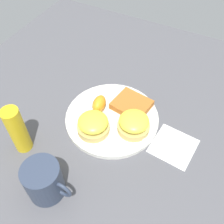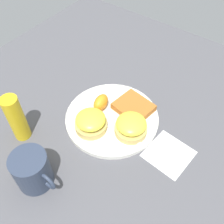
# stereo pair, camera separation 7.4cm
# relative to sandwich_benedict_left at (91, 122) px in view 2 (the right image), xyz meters

# --- Properties ---
(ground_plane) EXTENTS (1.10, 1.10, 0.00)m
(ground_plane) POSITION_rel_sandwich_benedict_left_xyz_m (0.02, 0.07, -0.04)
(ground_plane) COLOR #4C4C51
(plate) EXTENTS (0.27, 0.27, 0.01)m
(plate) POSITION_rel_sandwich_benedict_left_xyz_m (0.02, 0.07, -0.03)
(plate) COLOR silver
(plate) RESTS_ON ground_plane
(sandwich_benedict_left) EXTENTS (0.09, 0.09, 0.05)m
(sandwich_benedict_left) POSITION_rel_sandwich_benedict_left_xyz_m (0.00, 0.00, 0.00)
(sandwich_benedict_left) COLOR tan
(sandwich_benedict_left) RESTS_ON plate
(sandwich_benedict_right) EXTENTS (0.09, 0.09, 0.05)m
(sandwich_benedict_right) POSITION_rel_sandwich_benedict_left_xyz_m (0.10, 0.05, 0.00)
(sandwich_benedict_right) COLOR tan
(sandwich_benedict_right) RESTS_ON plate
(hashbrown_patty) EXTENTS (0.11, 0.10, 0.02)m
(hashbrown_patty) POSITION_rel_sandwich_benedict_left_xyz_m (0.06, 0.13, -0.02)
(hashbrown_patty) COLOR #A96024
(hashbrown_patty) RESTS_ON plate
(orange_wedge) EXTENTS (0.04, 0.06, 0.04)m
(orange_wedge) POSITION_rel_sandwich_benedict_left_xyz_m (-0.02, 0.08, -0.00)
(orange_wedge) COLOR orange
(orange_wedge) RESTS_ON plate
(fork) EXTENTS (0.21, 0.03, 0.00)m
(fork) POSITION_rel_sandwich_benedict_left_xyz_m (0.02, 0.03, -0.02)
(fork) COLOR silver
(fork) RESTS_ON plate
(cup) EXTENTS (0.12, 0.09, 0.10)m
(cup) POSITION_rel_sandwich_benedict_left_xyz_m (-0.01, -0.20, 0.01)
(cup) COLOR #2D384C
(cup) RESTS_ON ground_plane
(napkin) EXTENTS (0.12, 0.12, 0.00)m
(napkin) POSITION_rel_sandwich_benedict_left_xyz_m (0.21, 0.06, -0.04)
(napkin) COLOR white
(napkin) RESTS_ON ground_plane
(condiment_bottle) EXTENTS (0.04, 0.04, 0.15)m
(condiment_bottle) POSITION_rel_sandwich_benedict_left_xyz_m (-0.15, -0.12, 0.03)
(condiment_bottle) COLOR gold
(condiment_bottle) RESTS_ON ground_plane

